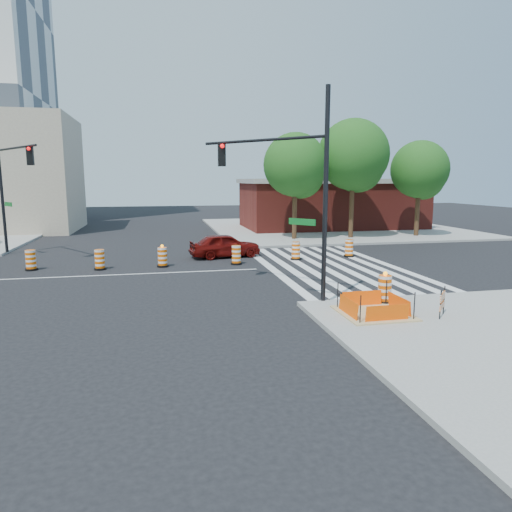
{
  "coord_description": "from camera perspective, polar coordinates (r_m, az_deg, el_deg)",
  "views": [
    {
      "loc": [
        2.23,
        -22.27,
        4.46
      ],
      "look_at": [
        6.07,
        -4.25,
        1.4
      ],
      "focal_mm": 32.0,
      "sensor_mm": 36.0,
      "label": 1
    }
  ],
  "objects": [
    {
      "name": "ground",
      "position": [
        22.82,
        -17.41,
        -2.28
      ],
      "size": [
        120.0,
        120.0,
        0.0
      ],
      "primitive_type": "plane",
      "color": "black",
      "rests_on": "ground"
    },
    {
      "name": "sidewalk_ne",
      "position": [
        43.47,
        9.33,
        3.52
      ],
      "size": [
        22.0,
        22.0,
        0.15
      ],
      "primitive_type": "cube",
      "color": "gray",
      "rests_on": "ground"
    },
    {
      "name": "crosswalk_east",
      "position": [
        24.33,
        9.19,
        -1.24
      ],
      "size": [
        6.75,
        13.5,
        0.01
      ],
      "color": "silver",
      "rests_on": "ground"
    },
    {
      "name": "lane_centerline",
      "position": [
        22.82,
        -17.41,
        -2.27
      ],
      "size": [
        14.0,
        0.12,
        0.01
      ],
      "primitive_type": "cube",
      "color": "silver",
      "rests_on": "ground"
    },
    {
      "name": "excavation_pit",
      "position": [
        15.49,
        14.5,
        -6.76
      ],
      "size": [
        2.2,
        2.2,
        0.9
      ],
      "color": "tan",
      "rests_on": "ground"
    },
    {
      "name": "brick_storefront",
      "position": [
        43.3,
        9.4,
        6.47
      ],
      "size": [
        16.5,
        8.5,
        4.6
      ],
      "color": "maroon",
      "rests_on": "ground"
    },
    {
      "name": "red_coupe",
      "position": [
        26.79,
        -3.9,
        1.35
      ],
      "size": [
        4.36,
        2.37,
        1.41
      ],
      "primitive_type": "imported",
      "rotation": [
        0.0,
        0.0,
        1.75
      ],
      "color": "#5E0B08",
      "rests_on": "ground"
    },
    {
      "name": "signal_pole_se",
      "position": [
        17.06,
        4.02,
        9.91
      ],
      "size": [
        3.83,
        4.36,
        7.5
      ],
      "rotation": [
        0.0,
        0.0,
        2.29
      ],
      "color": "black",
      "rests_on": "ground"
    },
    {
      "name": "signal_pole_nw",
      "position": [
        29.89,
        -28.44,
        8.96
      ],
      "size": [
        3.38,
        5.01,
        7.82
      ],
      "rotation": [
        0.0,
        0.0,
        -0.98
      ],
      "color": "black",
      "rests_on": "ground"
    },
    {
      "name": "pit_drum",
      "position": [
        16.83,
        15.78,
        -4.11
      ],
      "size": [
        0.58,
        0.58,
        1.15
      ],
      "color": "black",
      "rests_on": "ground"
    },
    {
      "name": "barricade",
      "position": [
        15.8,
        22.27,
        -5.21
      ],
      "size": [
        0.56,
        0.6,
        0.93
      ],
      "rotation": [
        0.0,
        0.0,
        0.82
      ],
      "color": "#E85A04",
      "rests_on": "ground"
    },
    {
      "name": "tree_north_c",
      "position": [
        34.14,
        4.98,
        10.84
      ],
      "size": [
        4.66,
        4.66,
        7.92
      ],
      "color": "#382314",
      "rests_on": "ground"
    },
    {
      "name": "tree_north_d",
      "position": [
        35.6,
        12.1,
        11.79
      ],
      "size": [
        5.3,
        5.3,
        9.01
      ],
      "color": "#382314",
      "rests_on": "ground"
    },
    {
      "name": "tree_north_e",
      "position": [
        38.18,
        19.8,
        9.77
      ],
      "size": [
        4.42,
        4.42,
        7.52
      ],
      "color": "#382314",
      "rests_on": "ground"
    },
    {
      "name": "median_drum_2",
      "position": [
        25.47,
        -26.32,
        -0.55
      ],
      "size": [
        0.6,
        0.6,
        1.02
      ],
      "color": "black",
      "rests_on": "ground"
    },
    {
      "name": "median_drum_3",
      "position": [
        24.3,
        -18.95,
        -0.51
      ],
      "size": [
        0.6,
        0.6,
        1.02
      ],
      "color": "black",
      "rests_on": "ground"
    },
    {
      "name": "median_drum_4",
      "position": [
        24.22,
        -11.61,
        -0.2
      ],
      "size": [
        0.6,
        0.6,
        1.18
      ],
      "color": "black",
      "rests_on": "ground"
    },
    {
      "name": "median_drum_5",
      "position": [
        24.45,
        -2.48,
        0.05
      ],
      "size": [
        0.6,
        0.6,
        1.02
      ],
      "color": "black",
      "rests_on": "ground"
    },
    {
      "name": "median_drum_6",
      "position": [
        25.93,
        5.0,
        0.56
      ],
      "size": [
        0.6,
        0.6,
        1.02
      ],
      "color": "black",
      "rests_on": "ground"
    },
    {
      "name": "median_drum_7",
      "position": [
        27.41,
        11.56,
        0.89
      ],
      "size": [
        0.6,
        0.6,
        1.02
      ],
      "color": "black",
      "rests_on": "ground"
    }
  ]
}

